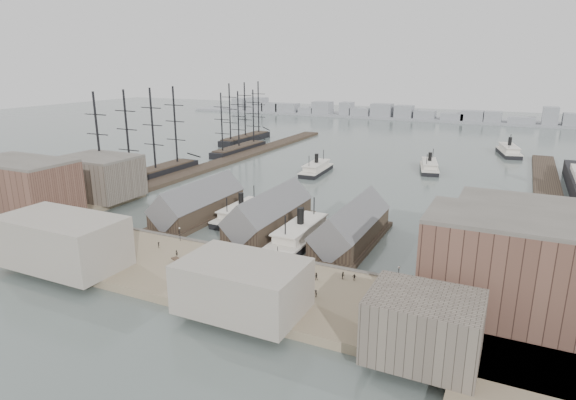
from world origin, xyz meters
The scene contains 44 objects.
ground centered at (0.00, 0.00, 0.00)m, with size 900.00×900.00×0.00m, color #4D5956.
quay centered at (0.00, -20.00, 1.00)m, with size 180.00×30.00×2.00m, color #827257.
seawall centered at (0.00, -5.20, 1.15)m, with size 180.00×1.20×2.30m, color #59544C.
west_wharf centered at (-68.00, 100.00, 0.80)m, with size 10.00×220.00×1.60m, color #2D231C.
east_wharf centered at (78.00, 90.00, 0.80)m, with size 10.00×180.00×1.60m, color #2D231C.
ferry_shed_west centered at (-26.00, 16.88, 4.64)m, with size 14.00×42.00×12.60m.
ferry_shed_center centered at (0.00, 16.88, 4.64)m, with size 14.00×42.00×12.60m.
ferry_shed_east centered at (26.00, 16.88, 4.64)m, with size 14.00×42.00×12.60m.
warehouse_west_front centered at (-70.00, -12.00, 11.00)m, with size 32.00×18.00×18.00m, color brown.
warehouse_west_back centered at (-70.00, 18.00, 9.00)m, with size 26.00×20.00×14.00m, color #60564C.
warehouse_east_front centered at (66.00, -12.00, 11.50)m, with size 30.00×18.00×19.00m, color brown.
warehouse_east_back centered at (68.00, 15.00, 9.50)m, with size 28.00×20.00×15.00m, color #60564C.
street_bldg_center centered at (20.00, -32.00, 7.00)m, with size 24.00×16.00×10.00m, color gray.
street_bldg_west centered at (-30.00, -32.00, 8.00)m, with size 30.00×16.00×12.00m, color gray.
street_bldg_east centered at (55.00, -33.00, 7.50)m, with size 18.00×14.00×11.00m, color #60564C.
lamp_post_far_w centered at (-45.00, -7.00, 4.71)m, with size 0.44×0.44×3.92m.
lamp_post_near_w centered at (-15.00, -7.00, 4.71)m, with size 0.44×0.44×3.92m.
lamp_post_near_e centered at (15.00, -7.00, 4.71)m, with size 0.44×0.44×3.92m.
lamp_post_far_e centered at (45.00, -7.00, 4.71)m, with size 0.44×0.44×3.92m.
far_shore centered at (-2.07, 334.14, 3.91)m, with size 500.00×40.00×15.72m.
ferry_docked_west centered at (-13.00, 22.10, 2.19)m, with size 7.85×26.16×9.34m.
ferry_docked_east centered at (13.00, 11.12, 2.53)m, with size 9.07×30.25×10.80m.
ferry_open_near centered at (-16.87, 95.00, 2.25)m, with size 9.58×27.35×9.62m.
ferry_open_mid centered at (29.03, 122.66, 2.18)m, with size 13.35×27.12×9.30m.
ferry_open_far centered at (61.21, 183.09, 2.45)m, with size 15.17×30.51×10.46m.
sailing_ship_near centered at (-77.73, 48.79, 2.86)m, with size 9.47×65.22×38.92m.
sailing_ship_mid centered at (-76.74, 125.38, 2.44)m, with size 8.30×47.93×34.10m.
sailing_ship_far centered at (-93.20, 160.24, 2.70)m, with size 9.08×50.44×37.33m.
tram centered at (57.03, -18.08, 3.97)m, with size 4.39×11.10×3.84m.
horse_cart_left centered at (-48.45, -15.54, 2.80)m, with size 4.78×2.21×1.55m.
horse_cart_center centered at (-4.79, -18.84, 2.79)m, with size 4.86×3.05×1.54m.
horse_cart_right centered at (12.76, -23.05, 2.79)m, with size 4.63×1.74×1.55m.
pedestrian_0 centered at (-42.28, -12.84, 2.91)m, with size 0.67×0.49×1.83m, color black.
pedestrian_1 centered at (-32.10, -22.26, 2.84)m, with size 0.82×0.64×1.69m, color black.
pedestrian_2 centered at (-16.81, -13.63, 2.80)m, with size 1.03×0.59×1.60m, color black.
pedestrian_3 centered at (-21.63, -24.40, 2.86)m, with size 1.01×0.42×1.72m, color black.
pedestrian_4 centered at (-4.69, -10.81, 2.86)m, with size 0.84×0.55×1.71m, color black.
pedestrian_5 centered at (0.71, -17.92, 2.90)m, with size 0.66×0.48×1.80m, color black.
pedestrian_6 centered at (28.00, -13.55, 2.88)m, with size 0.85×0.67×1.76m, color black.
pedestrian_7 centered at (31.12, -21.22, 2.81)m, with size 1.04×0.60×1.61m, color black.
pedestrian_8 centered at (35.83, -10.06, 2.80)m, with size 0.93×0.39×1.59m, color black.
pedestrian_9 centered at (56.93, -20.62, 2.79)m, with size 0.77×0.50×1.58m, color black.
pedestrian_10 centered at (-9.11, -15.93, 2.79)m, with size 0.57×0.42×1.57m, color black.
pedestrian_11 centered at (33.29, -10.33, 2.85)m, with size 0.82×0.64×1.69m, color black.
Camera 1 is at (65.36, -105.52, 49.05)m, focal length 30.00 mm.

